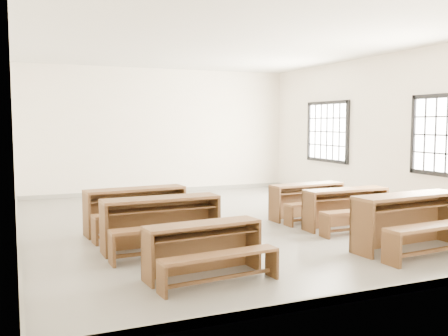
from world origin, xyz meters
name	(u,v)px	position (x,y,z in m)	size (l,w,h in m)	color
room	(229,105)	(0.09, 0.00, 2.14)	(8.50, 8.50, 3.20)	slate
desk_set_0	(205,246)	(-1.46, -2.88, 0.37)	(1.49, 0.87, 0.64)	brown
desk_set_1	(162,220)	(-1.58, -1.49, 0.44)	(1.71, 0.92, 0.76)	brown
desk_set_2	(137,207)	(-1.67, -0.24, 0.43)	(1.73, 1.01, 0.74)	brown
desk_set_3	(411,218)	(1.71, -2.84, 0.47)	(1.84, 1.05, 0.80)	brown
desk_set_4	(347,206)	(1.74, -1.32, 0.40)	(1.53, 0.80, 0.69)	brown
desk_set_5	(308,198)	(1.60, -0.31, 0.39)	(1.54, 0.88, 0.67)	brown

